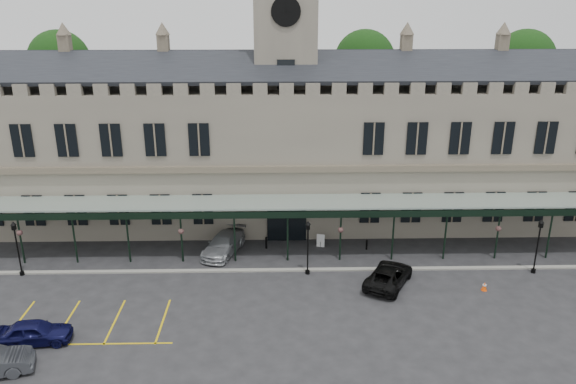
{
  "coord_description": "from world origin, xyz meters",
  "views": [
    {
      "loc": [
        -0.82,
        -31.51,
        19.5
      ],
      "look_at": [
        0.0,
        6.0,
        6.0
      ],
      "focal_mm": 35.0,
      "sensor_mm": 36.0,
      "label": 1
    }
  ],
  "objects_px": {
    "car_left_a": "(35,332)",
    "car_taxi": "(224,244)",
    "lamp_post_right": "(538,241)",
    "sign_board": "(321,241)",
    "traffic_cone": "(484,286)",
    "lamp_post_left": "(17,244)",
    "clock_tower": "(285,72)",
    "car_van": "(389,275)",
    "station_building": "(286,149)",
    "lamp_post_mid": "(308,243)"
  },
  "relations": [
    {
      "from": "traffic_cone",
      "to": "car_van",
      "type": "height_order",
      "value": "car_van"
    },
    {
      "from": "lamp_post_right",
      "to": "traffic_cone",
      "type": "bearing_deg",
      "value": -151.2
    },
    {
      "from": "traffic_cone",
      "to": "station_building",
      "type": "bearing_deg",
      "value": 134.74
    },
    {
      "from": "lamp_post_mid",
      "to": "car_taxi",
      "type": "bearing_deg",
      "value": 150.56
    },
    {
      "from": "station_building",
      "to": "traffic_cone",
      "type": "bearing_deg",
      "value": -45.26
    },
    {
      "from": "clock_tower",
      "to": "car_left_a",
      "type": "bearing_deg",
      "value": -128.05
    },
    {
      "from": "car_taxi",
      "to": "lamp_post_mid",
      "type": "bearing_deg",
      "value": -10.66
    },
    {
      "from": "sign_board",
      "to": "station_building",
      "type": "bearing_deg",
      "value": 130.11
    },
    {
      "from": "lamp_post_left",
      "to": "car_left_a",
      "type": "xyz_separation_m",
      "value": [
        4.38,
        -8.43,
        -1.79
      ]
    },
    {
      "from": "clock_tower",
      "to": "lamp_post_left",
      "type": "height_order",
      "value": "clock_tower"
    },
    {
      "from": "lamp_post_right",
      "to": "car_taxi",
      "type": "height_order",
      "value": "lamp_post_right"
    },
    {
      "from": "lamp_post_right",
      "to": "sign_board",
      "type": "distance_m",
      "value": 16.12
    },
    {
      "from": "lamp_post_left",
      "to": "car_taxi",
      "type": "bearing_deg",
      "value": 13.11
    },
    {
      "from": "lamp_post_right",
      "to": "car_left_a",
      "type": "bearing_deg",
      "value": -166.41
    },
    {
      "from": "car_taxi",
      "to": "car_van",
      "type": "height_order",
      "value": "car_taxi"
    },
    {
      "from": "car_van",
      "to": "car_left_a",
      "type": "bearing_deg",
      "value": 45.64
    },
    {
      "from": "station_building",
      "to": "lamp_post_mid",
      "type": "relative_size",
      "value": 14.35
    },
    {
      "from": "lamp_post_left",
      "to": "traffic_cone",
      "type": "distance_m",
      "value": 33.05
    },
    {
      "from": "clock_tower",
      "to": "lamp_post_right",
      "type": "relative_size",
      "value": 5.85
    },
    {
      "from": "lamp_post_right",
      "to": "traffic_cone",
      "type": "height_order",
      "value": "lamp_post_right"
    },
    {
      "from": "car_taxi",
      "to": "car_van",
      "type": "relative_size",
      "value": 1.02
    },
    {
      "from": "clock_tower",
      "to": "car_left_a",
      "type": "distance_m",
      "value": 27.31
    },
    {
      "from": "lamp_post_left",
      "to": "traffic_cone",
      "type": "height_order",
      "value": "lamp_post_left"
    },
    {
      "from": "station_building",
      "to": "clock_tower",
      "type": "relative_size",
      "value": 2.42
    },
    {
      "from": "traffic_cone",
      "to": "lamp_post_right",
      "type": "bearing_deg",
      "value": 28.8
    },
    {
      "from": "traffic_cone",
      "to": "car_taxi",
      "type": "height_order",
      "value": "car_taxi"
    },
    {
      "from": "clock_tower",
      "to": "lamp_post_mid",
      "type": "distance_m",
      "value": 15.36
    },
    {
      "from": "car_left_a",
      "to": "car_taxi",
      "type": "xyz_separation_m",
      "value": [
        10.0,
        11.77,
        0.04
      ]
    },
    {
      "from": "lamp_post_right",
      "to": "car_taxi",
      "type": "distance_m",
      "value": 23.36
    },
    {
      "from": "lamp_post_mid",
      "to": "lamp_post_right",
      "type": "bearing_deg",
      "value": -0.65
    },
    {
      "from": "lamp_post_right",
      "to": "car_left_a",
      "type": "distance_m",
      "value": 33.98
    },
    {
      "from": "traffic_cone",
      "to": "car_van",
      "type": "distance_m",
      "value": 6.55
    },
    {
      "from": "station_building",
      "to": "lamp_post_right",
      "type": "bearing_deg",
      "value": -31.7
    },
    {
      "from": "car_van",
      "to": "lamp_post_right",
      "type": "bearing_deg",
      "value": -142.77
    },
    {
      "from": "lamp_post_left",
      "to": "sign_board",
      "type": "bearing_deg",
      "value": 10.96
    },
    {
      "from": "station_building",
      "to": "lamp_post_mid",
      "type": "height_order",
      "value": "station_building"
    },
    {
      "from": "clock_tower",
      "to": "lamp_post_right",
      "type": "bearing_deg",
      "value": -31.9
    },
    {
      "from": "clock_tower",
      "to": "sign_board",
      "type": "bearing_deg",
      "value": -67.32
    },
    {
      "from": "car_taxi",
      "to": "sign_board",
      "type": "bearing_deg",
      "value": 25.64
    },
    {
      "from": "clock_tower",
      "to": "traffic_cone",
      "type": "distance_m",
      "value": 23.07
    },
    {
      "from": "station_building",
      "to": "lamp_post_left",
      "type": "distance_m",
      "value": 22.46
    },
    {
      "from": "lamp_post_left",
      "to": "car_van",
      "type": "height_order",
      "value": "lamp_post_left"
    },
    {
      "from": "traffic_cone",
      "to": "clock_tower",
      "type": "bearing_deg",
      "value": 134.56
    },
    {
      "from": "traffic_cone",
      "to": "car_left_a",
      "type": "height_order",
      "value": "car_left_a"
    },
    {
      "from": "lamp_post_right",
      "to": "sign_board",
      "type": "relative_size",
      "value": 3.86
    },
    {
      "from": "lamp_post_left",
      "to": "clock_tower",
      "type": "bearing_deg",
      "value": 28.99
    },
    {
      "from": "clock_tower",
      "to": "traffic_cone",
      "type": "bearing_deg",
      "value": -45.44
    },
    {
      "from": "lamp_post_mid",
      "to": "car_van",
      "type": "distance_m",
      "value": 6.12
    },
    {
      "from": "sign_board",
      "to": "lamp_post_left",
      "type": "bearing_deg",
      "value": -151.88
    },
    {
      "from": "lamp_post_right",
      "to": "car_van",
      "type": "bearing_deg",
      "value": -172.08
    }
  ]
}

